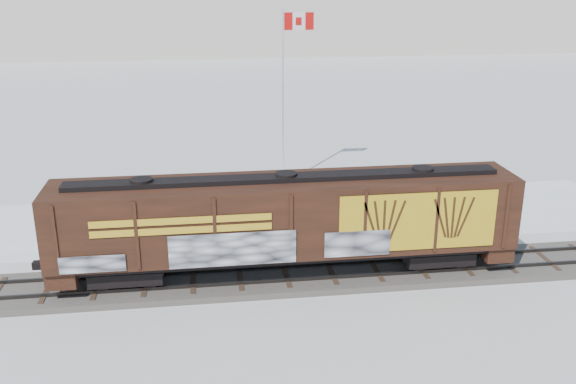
{
  "coord_description": "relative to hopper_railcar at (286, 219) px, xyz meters",
  "views": [
    {
      "loc": [
        -3.34,
        -24.97,
        12.73
      ],
      "look_at": [
        0.5,
        3.0,
        3.01
      ],
      "focal_mm": 40.0,
      "sensor_mm": 36.0,
      "label": 1
    }
  ],
  "objects": [
    {
      "name": "rail_track",
      "position": [
        -0.01,
        0.01,
        -2.72
      ],
      "size": [
        50.0,
        3.4,
        0.43
      ],
      "color": "#59544C",
      "rests_on": "ground"
    },
    {
      "name": "hopper_railcar",
      "position": [
        0.0,
        0.0,
        0.0
      ],
      "size": [
        19.51,
        3.06,
        4.35
      ],
      "color": "black",
      "rests_on": "rail_track"
    },
    {
      "name": "parking_strip",
      "position": [
        -0.01,
        7.51,
        -2.86
      ],
      "size": [
        40.0,
        8.0,
        0.03
      ],
      "primitive_type": "cube",
      "color": "white",
      "rests_on": "ground"
    },
    {
      "name": "car_silver",
      "position": [
        -2.05,
        7.92,
        -2.07
      ],
      "size": [
        4.86,
        3.17,
        1.54
      ],
      "primitive_type": "imported",
      "rotation": [
        0.0,
        0.0,
        1.9
      ],
      "color": "#B8BAC0",
      "rests_on": "parking_strip"
    },
    {
      "name": "ground",
      "position": [
        -0.01,
        0.01,
        -2.87
      ],
      "size": [
        500.0,
        500.0,
        0.0
      ],
      "primitive_type": "plane",
      "color": "white",
      "rests_on": "ground"
    },
    {
      "name": "car_white",
      "position": [
        -1.17,
        6.24,
        -2.15
      ],
      "size": [
        4.32,
        1.91,
        1.38
      ],
      "primitive_type": "imported",
      "rotation": [
        0.0,
        0.0,
        1.46
      ],
      "color": "white",
      "rests_on": "parking_strip"
    },
    {
      "name": "car_dark",
      "position": [
        7.55,
        6.27,
        -2.08
      ],
      "size": [
        5.61,
        3.34,
        1.52
      ],
      "primitive_type": "imported",
      "rotation": [
        0.0,
        0.0,
        1.82
      ],
      "color": "#202429",
      "rests_on": "parking_strip"
    },
    {
      "name": "flagpole",
      "position": [
        1.66,
        13.1,
        1.03
      ],
      "size": [
        2.3,
        0.9,
        10.71
      ],
      "color": "silver",
      "rests_on": "ground"
    }
  ]
}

